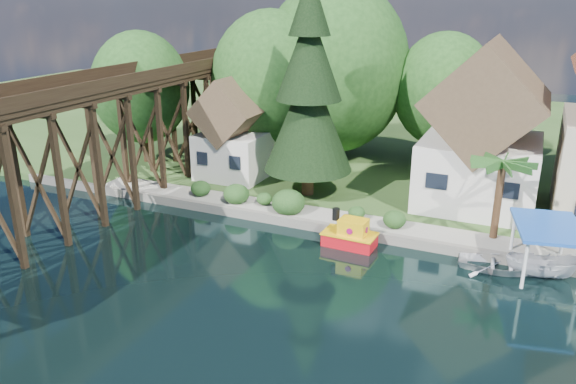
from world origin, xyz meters
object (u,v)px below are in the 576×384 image
object	(u,v)px
palm_tree	(502,166)
boat_canopy	(544,255)
trestle_bridge	(97,136)
conifer	(309,92)
boat_white_a	(498,263)
house_left	(482,137)
shed	(234,135)
tugboat	(350,235)

from	to	relation	value
palm_tree	boat_canopy	distance (m)	5.48
trestle_bridge	boat_canopy	size ratio (longest dim) A/B	8.60
conifer	boat_white_a	bearing A→B (deg)	-23.37
palm_tree	trestle_bridge	bearing A→B (deg)	-168.60
house_left	shed	bearing A→B (deg)	-175.23
palm_tree	boat_canopy	bearing A→B (deg)	-48.39
shed	boat_white_a	distance (m)	21.86
shed	conifer	bearing A→B (deg)	-13.39
shed	palm_tree	xyz separation A→B (m)	(19.72, -4.34, 1.10)
shed	boat_canopy	distance (m)	23.76
shed	tugboat	xyz separation A→B (m)	(12.03, -7.77, -3.15)
boat_canopy	house_left	bearing A→B (deg)	116.49
palm_tree	boat_canopy	xyz separation A→B (m)	(2.71, -3.06, -3.65)
house_left	conifer	bearing A→B (deg)	-164.45
trestle_bridge	shed	xyz separation A→B (m)	(5.00, 9.33, -1.52)
trestle_bridge	shed	distance (m)	10.69
boat_white_a	house_left	bearing A→B (deg)	9.62
shed	boat_canopy	size ratio (longest dim) A/B	1.53
house_left	shed	size ratio (longest dim) A/B	1.40
house_left	conifer	xyz separation A→B (m)	(-11.21, -3.12, 2.70)
boat_canopy	shed	bearing A→B (deg)	161.75
house_left	boat_white_a	xyz separation A→B (m)	(2.27, -8.94, -4.71)
boat_white_a	boat_canopy	distance (m)	2.32
palm_tree	tugboat	bearing A→B (deg)	-155.99
conifer	palm_tree	world-z (taller)	conifer
boat_white_a	boat_canopy	xyz separation A→B (m)	(2.16, 0.04, 0.85)
trestle_bridge	tugboat	world-z (taller)	trestle_bridge
shed	palm_tree	size ratio (longest dim) A/B	1.55
shed	boat_white_a	xyz separation A→B (m)	(20.27, -7.44, -3.40)
conifer	boat_canopy	xyz separation A→B (m)	(15.64, -5.78, -6.56)
trestle_bridge	shed	world-z (taller)	trestle_bridge
boat_canopy	boat_white_a	bearing A→B (deg)	-178.90
tugboat	house_left	bearing A→B (deg)	57.20
boat_white_a	boat_canopy	bearing A→B (deg)	-93.53
conifer	tugboat	distance (m)	10.79
house_left	palm_tree	size ratio (longest dim) A/B	2.17
shed	boat_white_a	world-z (taller)	shed
conifer	tugboat	xyz separation A→B (m)	(5.23, -6.15, -7.16)
shed	palm_tree	world-z (taller)	shed
tugboat	boat_white_a	world-z (taller)	tugboat
boat_white_a	shed	bearing A→B (deg)	65.21
boat_white_a	palm_tree	bearing A→B (deg)	5.43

